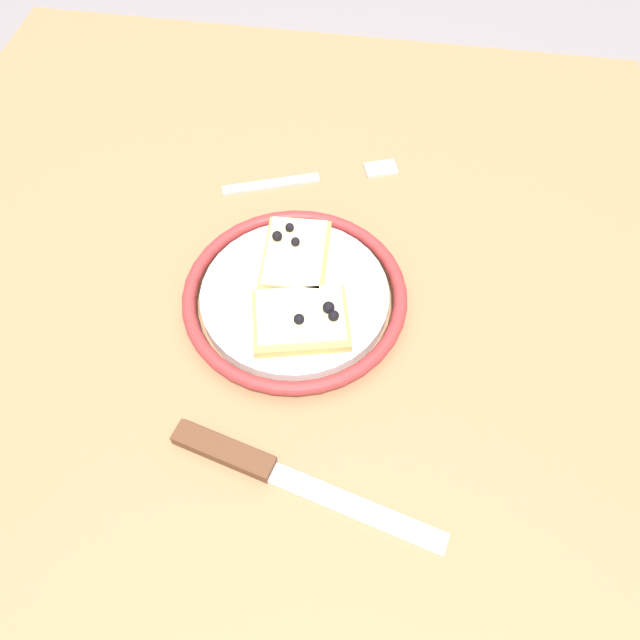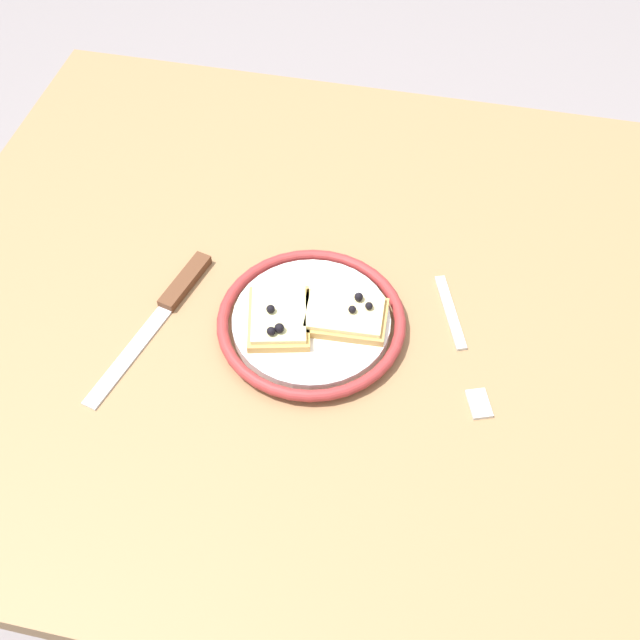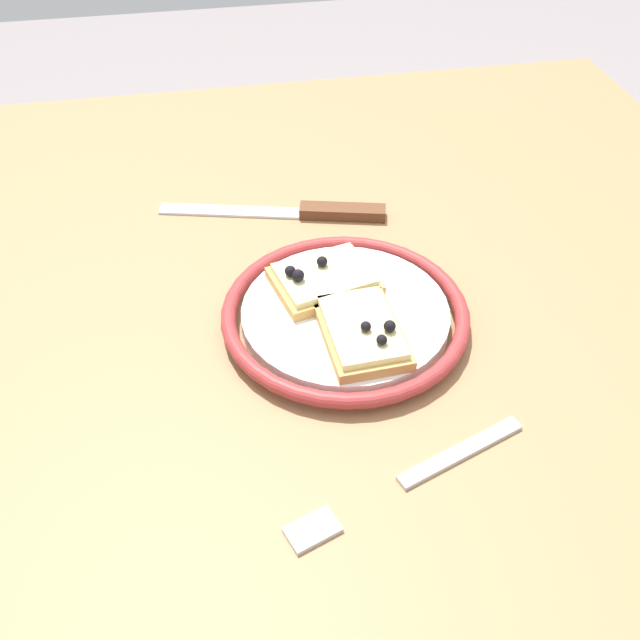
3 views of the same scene
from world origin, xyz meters
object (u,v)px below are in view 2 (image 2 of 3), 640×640
plate (311,322)px  knife (171,301)px  pizza_slice_near (279,318)px  pizza_slice_far (345,315)px  dining_table (307,352)px  fork (461,344)px

plate → knife: (0.17, -0.00, -0.01)m
pizza_slice_near → pizza_slice_far: bearing=-165.5°
dining_table → knife: bearing=15.2°
dining_table → plate: (-0.02, 0.04, 0.12)m
pizza_slice_far → knife: 0.21m
knife → fork: size_ratio=1.22×
pizza_slice_far → knife: pizza_slice_far is taller
knife → fork: 0.34m
dining_table → knife: (0.16, 0.04, 0.12)m
dining_table → knife: knife is taller
dining_table → plate: 0.13m
plate → pizza_slice_near: size_ratio=2.13×
pizza_slice_near → fork: 0.21m
pizza_slice_near → knife: 0.14m
plate → knife: size_ratio=0.92×
pizza_slice_near → fork: pizza_slice_near is taller
dining_table → knife: size_ratio=4.04×
knife → pizza_slice_far: bearing=-178.4°
dining_table → fork: 0.22m
dining_table → fork: (-0.19, 0.03, 0.11)m
dining_table → pizza_slice_far: bearing=146.4°
knife → fork: knife is taller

